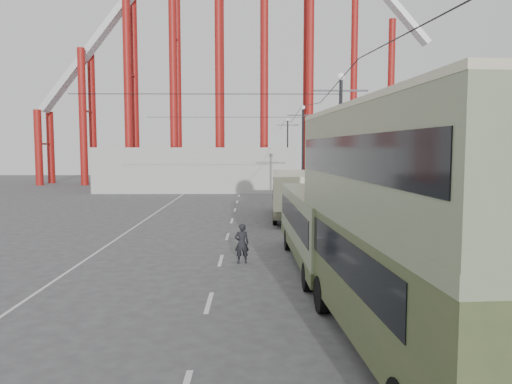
{
  "coord_description": "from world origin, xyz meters",
  "views": [
    {
      "loc": [
        0.39,
        -11.61,
        4.94
      ],
      "look_at": [
        0.56,
        10.36,
        3.0
      ],
      "focal_mm": 35.0,
      "sensor_mm": 36.0,
      "label": 1
    }
  ],
  "objects_px": {
    "single_decker_green": "(322,225)",
    "pedestrian": "(242,243)",
    "double_decker_bus": "(404,216)",
    "single_decker_cream": "(291,193)"
  },
  "relations": [
    {
      "from": "single_decker_green",
      "to": "single_decker_cream",
      "type": "height_order",
      "value": "single_decker_cream"
    },
    {
      "from": "single_decker_green",
      "to": "pedestrian",
      "type": "distance_m",
      "value": 3.53
    },
    {
      "from": "single_decker_cream",
      "to": "pedestrian",
      "type": "distance_m",
      "value": 14.31
    },
    {
      "from": "single_decker_cream",
      "to": "pedestrian",
      "type": "xyz_separation_m",
      "value": [
        -3.21,
        -13.91,
        -0.94
      ]
    },
    {
      "from": "single_decker_green",
      "to": "single_decker_cream",
      "type": "relative_size",
      "value": 1.06
    },
    {
      "from": "single_decker_cream",
      "to": "pedestrian",
      "type": "bearing_deg",
      "value": -100.65
    },
    {
      "from": "double_decker_bus",
      "to": "pedestrian",
      "type": "xyz_separation_m",
      "value": [
        -4.01,
        9.55,
        -2.5
      ]
    },
    {
      "from": "pedestrian",
      "to": "double_decker_bus",
      "type": "bearing_deg",
      "value": 103.27
    },
    {
      "from": "single_decker_green",
      "to": "pedestrian",
      "type": "height_order",
      "value": "single_decker_green"
    },
    {
      "from": "double_decker_bus",
      "to": "single_decker_cream",
      "type": "height_order",
      "value": "double_decker_bus"
    }
  ]
}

